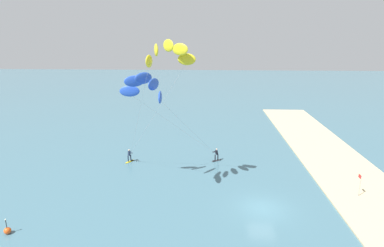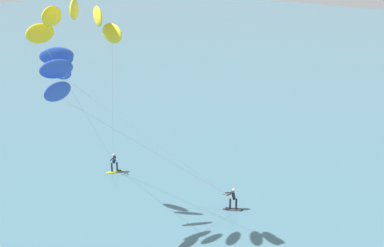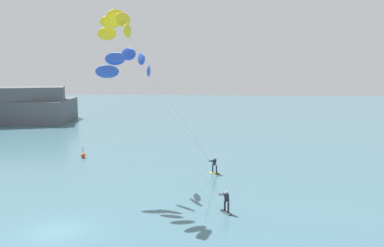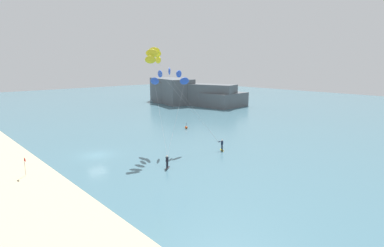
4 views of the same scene
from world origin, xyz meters
TOP-DOWN VIEW (x-y plane):
  - ground_plane at (0.00, 0.00)m, footprint 240.00×240.00m
  - sand_strip at (0.00, -11.10)m, footprint 80.00×8.61m
  - kitesurfer_nearshore at (2.62, 9.13)m, footprint 10.93×9.29m
  - kitesurfer_mid_water at (3.03, 11.07)m, footprint 11.63×10.80m
  - marker_buoy at (-4.94, 21.48)m, footprint 0.56×0.56m
  - beach_flag at (2.70, -9.92)m, footprint 0.56×0.05m

SIDE VIEW (x-z plane):
  - ground_plane at x=0.00m, z-range 0.00..0.00m
  - sand_strip at x=0.00m, z-range 0.00..0.16m
  - marker_buoy at x=-4.94m, z-range -0.39..0.99m
  - beach_flag at x=2.70m, z-range 0.60..2.80m
  - kitesurfer_mid_water at x=3.03m, z-range 4.46..16.77m
  - kitesurfer_nearshore at x=2.62m, z-range 5.87..21.16m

